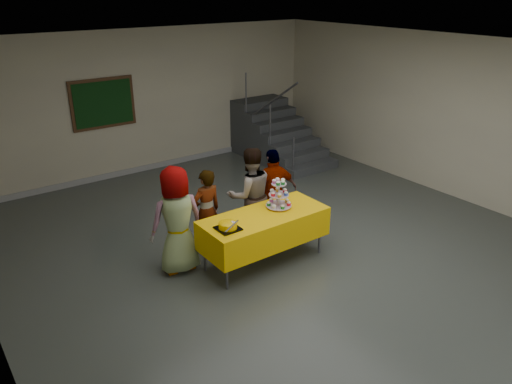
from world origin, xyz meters
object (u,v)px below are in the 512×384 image
schoolchild_a (177,220)px  noticeboard (103,103)px  schoolchild_b (207,211)px  schoolchild_d (273,191)px  staircase (274,136)px  cupcake_stand (279,196)px  bear_cake (228,225)px  bake_table (264,228)px  schoolchild_c (250,195)px

schoolchild_a → noticeboard: 4.21m
schoolchild_a → schoolchild_b: (0.62, 0.24, -0.12)m
schoolchild_d → staircase: staircase is taller
cupcake_stand → bear_cake: bearing=-171.2°
staircase → noticeboard: (-3.69, 0.84, 1.11)m
schoolchild_b → schoolchild_d: 1.22m
bear_cake → noticeboard: size_ratio=0.28×
schoolchild_a → staircase: bearing=-137.3°
schoolchild_b → schoolchild_d: bearing=174.1°
cupcake_stand → schoolchild_a: size_ratio=0.28×
cupcake_stand → schoolchild_d: bearing=57.9°
staircase → schoolchild_a: bearing=-142.6°
bake_table → schoolchild_d: schoolchild_d is taller
schoolchild_b → noticeboard: 3.96m
schoolchild_d → schoolchild_a: bearing=17.0°
bake_table → schoolchild_a: (-1.11, 0.54, 0.23)m
schoolchild_b → schoolchild_c: 0.75m
bear_cake → schoolchild_a: bearing=125.4°
schoolchild_b → noticeboard: (-0.06, 3.85, 0.94)m
cupcake_stand → staircase: (2.82, 3.72, -0.46)m
bear_cake → noticeboard: noticeboard is taller
schoolchild_c → schoolchild_d: bearing=-163.0°
schoolchild_c → staircase: staircase is taller
bear_cake → schoolchild_b: (0.18, 0.86, -0.17)m
staircase → noticeboard: size_ratio=1.85×
schoolchild_a → schoolchild_d: schoolchild_a is taller
schoolchild_b → schoolchild_a: bearing=18.9°
bake_table → bear_cake: 0.73m
schoolchild_d → noticeboard: (-1.27, 3.92, 0.89)m
bake_table → bear_cake: (-0.67, -0.08, 0.27)m
cupcake_stand → bear_cake: 1.01m
schoolchild_a → noticeboard: (0.56, 4.09, 0.82)m
bear_cake → schoolchild_d: 1.60m
cupcake_stand → noticeboard: (-0.88, 4.56, 0.65)m
cupcake_stand → schoolchild_d: size_ratio=0.31×
cupcake_stand → noticeboard: 4.68m
bake_table → schoolchild_b: (-0.49, 0.78, 0.10)m
schoolchild_c → staircase: (2.90, 3.10, -0.28)m
schoolchild_a → bear_cake: bearing=130.7°
bear_cake → schoolchild_a: size_ratio=0.23×
schoolchild_b → noticeboard: size_ratio=1.02×
staircase → noticeboard: noticeboard is taller
schoolchild_d → staircase: (2.42, 3.08, -0.22)m
schoolchild_d → staircase: size_ratio=0.59×
bake_table → schoolchild_c: size_ratio=1.22×
schoolchild_b → schoolchild_d: schoolchild_d is taller
bake_table → schoolchild_c: (0.24, 0.69, 0.21)m
schoolchild_a → schoolchild_b: schoolchild_a is taller
cupcake_stand → schoolchild_a: bearing=162.0°
schoolchild_c → staircase: size_ratio=0.64×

